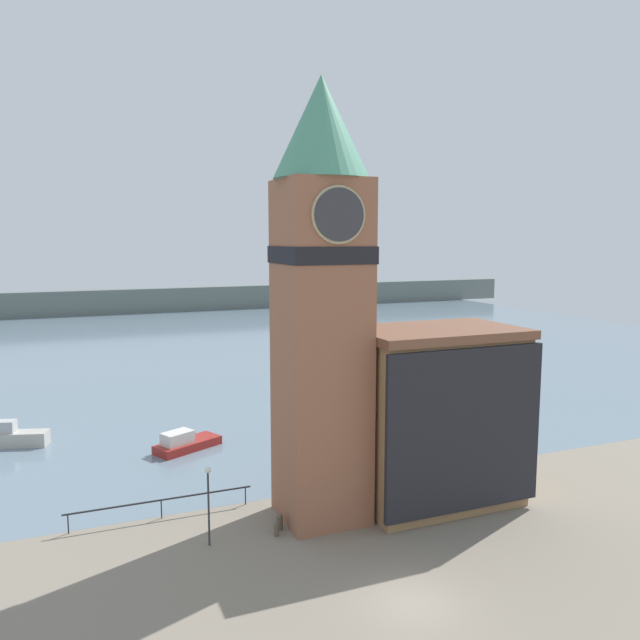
{
  "coord_description": "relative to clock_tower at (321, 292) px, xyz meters",
  "views": [
    {
      "loc": [
        -12.9,
        -21.32,
        15.29
      ],
      "look_at": [
        -1.4,
        6.86,
        11.32
      ],
      "focal_mm": 35.0,
      "sensor_mm": 36.0,
      "label": 1
    }
  ],
  "objects": [
    {
      "name": "mooring_bollard_near",
      "position": [
        -3.04,
        -1.28,
        -12.07
      ],
      "size": [
        0.29,
        0.29,
        0.81
      ],
      "color": "brown",
      "rests_on": "ground_plane"
    },
    {
      "name": "ground_plane",
      "position": [
        0.39,
        -9.14,
        -12.51
      ],
      "size": [
        160.0,
        160.0,
        0.0
      ],
      "primitive_type": "plane",
      "color": "gray"
    },
    {
      "name": "mooring_bollard_far",
      "position": [
        -2.65,
        -0.63,
        -12.04
      ],
      "size": [
        0.38,
        0.38,
        0.88
      ],
      "color": "brown",
      "rests_on": "ground_plane"
    },
    {
      "name": "boat_near",
      "position": [
        -5.08,
        13.86,
        -11.97
      ],
      "size": [
        5.23,
        3.89,
        1.51
      ],
      "rotation": [
        0.0,
        0.0,
        0.46
      ],
      "color": "maroon",
      "rests_on": "water"
    },
    {
      "name": "boat_far",
      "position": [
        -16.91,
        19.66,
        -11.78
      ],
      "size": [
        5.15,
        2.81,
        1.94
      ],
      "rotation": [
        0.0,
        0.0,
        -0.29
      ],
      "color": "#B7B2A8",
      "rests_on": "water"
    },
    {
      "name": "lamp_post",
      "position": [
        -6.47,
        -0.94,
        -9.66
      ],
      "size": [
        0.32,
        0.32,
        4.09
      ],
      "color": "#2D2D33",
      "rests_on": "ground_plane"
    },
    {
      "name": "pier_railing",
      "position": [
        -8.26,
        3.07,
        -11.56
      ],
      "size": [
        10.14,
        0.08,
        1.09
      ],
      "color": "#232328",
      "rests_on": "ground_plane"
    },
    {
      "name": "pier_building",
      "position": [
        6.99,
        -0.48,
        -7.36
      ],
      "size": [
        9.67,
        6.35,
        10.25
      ],
      "color": "#9E754C",
      "rests_on": "ground_plane"
    },
    {
      "name": "far_shoreline",
      "position": [
        0.39,
        103.32,
        -10.01
      ],
      "size": [
        180.0,
        3.0,
        5.0
      ],
      "color": "slate",
      "rests_on": "water"
    },
    {
      "name": "clock_tower",
      "position": [
        0.0,
        0.0,
        0.0
      ],
      "size": [
        5.03,
        5.03,
        23.59
      ],
      "color": "#935B42",
      "rests_on": "ground_plane"
    },
    {
      "name": "water",
      "position": [
        0.39,
        63.32,
        -12.51
      ],
      "size": [
        160.0,
        120.0,
        0.0
      ],
      "color": "slate",
      "rests_on": "ground_plane"
    }
  ]
}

